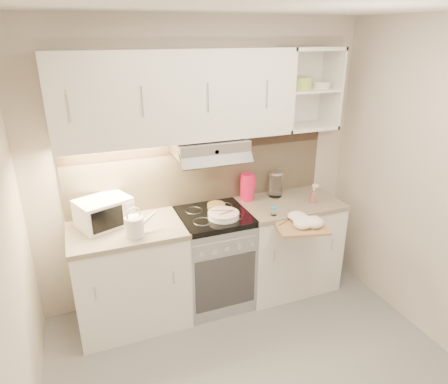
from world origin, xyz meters
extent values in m
cube|color=beige|center=(0.00, 1.40, 1.25)|extent=(3.00, 0.04, 2.50)
cube|color=white|center=(0.00, 0.00, 2.50)|extent=(3.00, 2.80, 0.04)
cube|color=tan|center=(0.00, 1.39, 1.22)|extent=(2.40, 0.02, 0.64)
cube|color=#36261D|center=(0.00, 1.38, 1.42)|extent=(2.40, 0.01, 0.08)
cube|color=white|center=(-0.25, 1.23, 1.90)|extent=(1.90, 0.34, 0.70)
cube|color=white|center=(0.95, 1.23, 1.90)|extent=(0.50, 0.34, 0.70)
cylinder|color=#9BBF49|center=(0.87, 1.23, 1.95)|extent=(0.19, 0.19, 0.10)
cylinder|color=white|center=(1.07, 1.23, 1.93)|extent=(0.18, 0.18, 0.06)
cube|color=#B7B7BC|center=(0.00, 1.20, 1.48)|extent=(0.60, 0.40, 0.12)
cube|color=white|center=(-0.75, 1.10, 0.43)|extent=(0.90, 0.60, 0.86)
cube|color=gray|center=(-0.75, 1.10, 0.88)|extent=(0.92, 0.62, 0.04)
cube|color=white|center=(0.75, 1.10, 0.43)|extent=(0.90, 0.60, 0.86)
cube|color=gray|center=(0.75, 1.10, 0.88)|extent=(0.92, 0.62, 0.04)
cube|color=#B7B7BC|center=(0.00, 1.10, 0.42)|extent=(0.60, 0.58, 0.85)
cube|color=black|center=(0.00, 1.10, 0.88)|extent=(0.60, 0.60, 0.05)
cube|color=white|center=(-0.90, 1.22, 1.01)|extent=(0.48, 0.42, 0.23)
cube|color=black|center=(-0.90, 1.07, 1.01)|extent=(0.25, 0.11, 0.17)
cylinder|color=silver|center=(-0.70, 0.94, 0.98)|extent=(0.14, 0.14, 0.16)
cone|color=silver|center=(-0.60, 0.98, 1.00)|extent=(0.20, 0.11, 0.12)
torus|color=silver|center=(-0.70, 0.94, 1.08)|extent=(0.12, 0.06, 0.13)
cylinder|color=white|center=(0.05, 0.99, 0.91)|extent=(0.27, 0.27, 0.02)
cylinder|color=white|center=(0.05, 0.99, 0.92)|extent=(0.27, 0.27, 0.02)
cylinder|color=white|center=(0.05, 0.99, 0.94)|extent=(0.27, 0.27, 0.02)
cube|color=silver|center=(0.05, 0.99, 0.95)|extent=(0.17, 0.05, 0.01)
cylinder|color=#B98E40|center=(0.06, 1.20, 0.92)|extent=(0.16, 0.16, 0.04)
cylinder|color=#EC1448|center=(0.40, 1.28, 1.03)|extent=(0.13, 0.13, 0.26)
cube|color=#EC1448|center=(0.46, 1.27, 1.06)|extent=(0.02, 0.03, 0.11)
cylinder|color=silver|center=(0.69, 1.26, 1.01)|extent=(0.13, 0.13, 0.23)
cylinder|color=#B7B7BC|center=(0.69, 1.26, 1.14)|extent=(0.13, 0.13, 0.02)
cylinder|color=silver|center=(0.47, 0.88, 0.93)|extent=(0.05, 0.05, 0.06)
cylinder|color=#2786C3|center=(0.47, 0.88, 0.97)|extent=(0.05, 0.05, 0.02)
cone|color=pink|center=(0.94, 1.00, 0.96)|extent=(0.07, 0.07, 0.12)
cube|color=tan|center=(0.61, 0.67, 0.87)|extent=(0.47, 0.44, 0.02)
camera|label=1|loc=(-1.05, -1.86, 2.36)|focal=32.00mm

